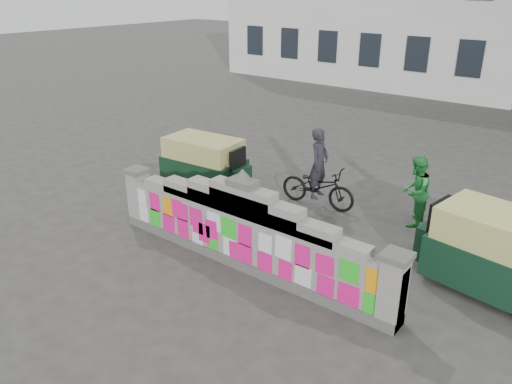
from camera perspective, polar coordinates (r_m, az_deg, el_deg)
ground at (r=9.86m, az=-1.43°, el=-8.36°), size 100.00×100.00×0.00m
parapet_wall at (r=9.49m, az=-1.50°, el=-4.50°), size 6.48×0.44×2.01m
building at (r=31.07m, az=15.41°, el=20.12°), size 16.00×10.00×8.90m
cyclist_bike at (r=12.25m, az=7.08°, el=0.62°), size 1.97×0.83×1.01m
cyclist_rider at (r=12.12m, az=7.16°, el=2.15°), size 0.46×0.66×1.71m
pedestrian at (r=11.66m, az=17.76°, el=0.08°), size 0.69×0.84×1.62m
rickshaw_left at (r=13.22m, az=-5.77°, el=3.33°), size 2.53×1.32×1.37m
rickshaw_right at (r=9.65m, az=25.93°, el=-6.27°), size 2.81×1.62×1.52m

